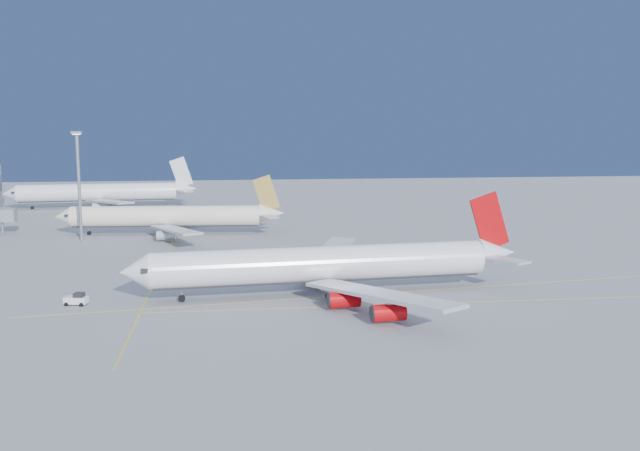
{
  "coord_description": "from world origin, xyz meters",
  "views": [
    {
      "loc": [
        -25.82,
        -125.16,
        29.47
      ],
      "look_at": [
        -5.92,
        29.85,
        7.0
      ],
      "focal_mm": 40.0,
      "sensor_mm": 36.0,
      "label": 1
    }
  ],
  "objects_px": {
    "airliner_etihad": "(171,216)",
    "pushback_tug": "(77,299)",
    "light_mast": "(79,177)",
    "airliner_virgin": "(330,264)",
    "airliner_third": "(102,192)"
  },
  "relations": [
    {
      "from": "pushback_tug",
      "to": "airliner_etihad",
      "type": "bearing_deg",
      "value": 94.92
    },
    {
      "from": "airliner_third",
      "to": "pushback_tug",
      "type": "distance_m",
      "value": 140.68
    },
    {
      "from": "airliner_virgin",
      "to": "airliner_etihad",
      "type": "height_order",
      "value": "airliner_virgin"
    },
    {
      "from": "airliner_virgin",
      "to": "airliner_etihad",
      "type": "xyz_separation_m",
      "value": [
        -32.64,
        72.02,
        -0.39
      ]
    },
    {
      "from": "light_mast",
      "to": "pushback_tug",
      "type": "bearing_deg",
      "value": -79.61
    },
    {
      "from": "airliner_etihad",
      "to": "airliner_third",
      "type": "distance_m",
      "value": 71.05
    },
    {
      "from": "airliner_etihad",
      "to": "pushback_tug",
      "type": "bearing_deg",
      "value": -93.18
    },
    {
      "from": "airliner_virgin",
      "to": "light_mast",
      "type": "relative_size",
      "value": 2.56
    },
    {
      "from": "airliner_etihad",
      "to": "light_mast",
      "type": "xyz_separation_m",
      "value": [
        -21.68,
        -8.41,
        11.4
      ]
    },
    {
      "from": "light_mast",
      "to": "airliner_virgin",
      "type": "bearing_deg",
      "value": -49.5
    },
    {
      "from": "airliner_third",
      "to": "light_mast",
      "type": "relative_size",
      "value": 2.4
    },
    {
      "from": "airliner_third",
      "to": "pushback_tug",
      "type": "height_order",
      "value": "airliner_third"
    },
    {
      "from": "pushback_tug",
      "to": "airliner_virgin",
      "type": "bearing_deg",
      "value": 15.4
    },
    {
      "from": "airliner_etihad",
      "to": "light_mast",
      "type": "relative_size",
      "value": 2.22
    },
    {
      "from": "airliner_virgin",
      "to": "pushback_tug",
      "type": "distance_m",
      "value": 42.52
    }
  ]
}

